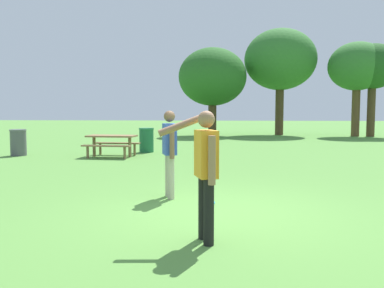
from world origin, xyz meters
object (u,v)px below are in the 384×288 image
object	(u,v)px
picnic_table_near	(112,141)
tree_far_right	(357,67)
person_thrower	(205,166)
frisbee	(207,203)
tree_slender_mid	(373,67)
trash_can_further_along	(146,140)
tree_broad_center	(280,60)
tree_tall_left	(212,77)
person_catcher	(170,148)
trash_can_beside_table	(18,142)

from	to	relation	value
picnic_table_near	tree_far_right	xyz separation A→B (m)	(12.30, 12.53, 3.81)
person_thrower	frisbee	world-z (taller)	person_thrower
person_thrower	tree_slender_mid	world-z (taller)	tree_slender_mid
trash_can_further_along	tree_broad_center	size ratio (longest dim) A/B	0.14
person_thrower	trash_can_further_along	bearing A→B (deg)	104.88
tree_far_right	tree_tall_left	bearing A→B (deg)	-179.39
person_catcher	trash_can_further_along	world-z (taller)	person_catcher
trash_can_further_along	tree_broad_center	distance (m)	14.47
tree_broad_center	tree_slender_mid	world-z (taller)	tree_broad_center
person_catcher	picnic_table_near	xyz separation A→B (m)	(-2.98, 6.54, -0.38)
person_catcher	tree_tall_left	bearing A→B (deg)	89.42
person_catcher	tree_broad_center	bearing A→B (deg)	76.96
tree_broad_center	frisbee	bearing A→B (deg)	-100.85
person_thrower	trash_can_beside_table	xyz separation A→B (m)	(-7.28, 9.15, -0.48)
trash_can_beside_table	tree_far_right	xyz separation A→B (m)	(15.81, 12.44, 3.89)
trash_can_further_along	tree_far_right	distance (m)	16.21
person_catcher	frisbee	world-z (taller)	person_catcher
person_thrower	frisbee	distance (m)	2.30
person_thrower	frisbee	size ratio (longest dim) A/B	5.64
frisbee	trash_can_beside_table	size ratio (longest dim) A/B	0.30
picnic_table_near	trash_can_further_along	bearing A→B (deg)	60.98
picnic_table_near	tree_slender_mid	bearing A→B (deg)	43.20
person_thrower	tree_broad_center	distance (m)	23.40
person_thrower	tree_broad_center	world-z (taller)	tree_broad_center
person_catcher	picnic_table_near	distance (m)	7.20
person_thrower	tree_far_right	size ratio (longest dim) A/B	0.28
picnic_table_near	tree_broad_center	size ratio (longest dim) A/B	0.25
person_thrower	picnic_table_near	distance (m)	9.83
frisbee	trash_can_further_along	size ratio (longest dim) A/B	0.30
frisbee	tree_far_right	distance (m)	21.76
picnic_table_near	tree_broad_center	bearing A→B (deg)	60.72
trash_can_further_along	tree_tall_left	bearing A→B (deg)	78.20
person_thrower	trash_can_further_along	world-z (taller)	person_thrower
tree_slender_mid	picnic_table_near	bearing A→B (deg)	-136.80
tree_tall_left	tree_slender_mid	world-z (taller)	tree_slender_mid
trash_can_beside_table	frisbee	bearing A→B (deg)	-44.40
tree_far_right	tree_broad_center	bearing A→B (deg)	166.43
person_thrower	person_catcher	world-z (taller)	same
person_thrower	trash_can_beside_table	bearing A→B (deg)	128.49
trash_can_further_along	tree_far_right	xyz separation A→B (m)	(11.38, 10.87, 3.89)
frisbee	tree_slender_mid	bearing A→B (deg)	63.87
picnic_table_near	tree_tall_left	distance (m)	13.23
person_catcher	tree_far_right	bearing A→B (deg)	63.95
frisbee	tree_far_right	world-z (taller)	tree_far_right
trash_can_further_along	picnic_table_near	bearing A→B (deg)	-119.02
trash_can_beside_table	tree_slender_mid	bearing A→B (deg)	36.39
tree_broad_center	tree_far_right	xyz separation A→B (m)	(4.65, -1.12, -0.63)
picnic_table_near	tree_broad_center	world-z (taller)	tree_broad_center
picnic_table_near	tree_tall_left	world-z (taller)	tree_tall_left
person_thrower	tree_slender_mid	size ratio (longest dim) A/B	0.28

